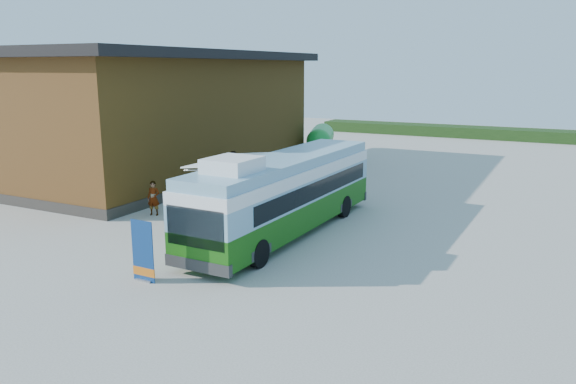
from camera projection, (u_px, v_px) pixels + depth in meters
The scene contains 10 objects.
ground at pixel (233, 242), 21.60m from camera, with size 100.00×100.00×0.00m, color #BCB7AD.
barn at pixel (174, 117), 34.16m from camera, with size 9.60×21.20×7.50m.
hedge at pixel (533, 135), 50.98m from camera, with size 40.00×3.00×1.00m, color #264419.
bus at pixel (285, 192), 22.29m from camera, with size 2.77×11.82×3.62m.
awning at pixel (240, 164), 23.45m from camera, with size 2.79×4.43×0.52m.
banner at pixel (143, 257), 17.45m from camera, with size 0.86×0.19×1.98m.
picnic_table at pixel (289, 209), 24.28m from camera, with size 1.67×1.59×0.75m.
person_a at pixel (154, 198), 25.31m from camera, with size 0.58×0.38×1.58m, color #999999.
person_b at pixel (233, 168), 31.68m from camera, with size 0.95×0.74×1.96m, color #999999.
slurry_tanker at pixel (321, 138), 42.34m from camera, with size 3.11×5.78×2.23m.
Camera 1 is at (11.26, -17.45, 6.59)m, focal length 35.00 mm.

